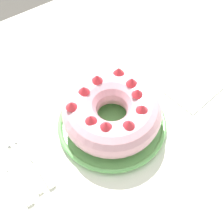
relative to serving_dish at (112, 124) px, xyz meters
name	(u,v)px	position (x,y,z in m)	size (l,w,h in m)	color
ground_plane	(110,220)	(-0.02, -0.02, -0.76)	(8.00, 8.00, 0.00)	#4C4742
dining_table	(108,149)	(-0.02, -0.02, -0.09)	(1.49, 1.17, 0.75)	silver
serving_dish	(112,124)	(0.00, 0.00, 0.00)	(0.28, 0.28, 0.02)	#6BB760
bundt_cake	(112,112)	(0.00, 0.00, 0.06)	(0.25, 0.25, 0.11)	#E09EAD
fork	(18,154)	(-0.24, 0.07, -0.01)	(0.02, 0.22, 0.01)	white
serving_knife	(12,170)	(-0.27, 0.03, -0.01)	(0.02, 0.24, 0.01)	white
cake_knife	(36,161)	(-0.21, 0.02, -0.01)	(0.02, 0.20, 0.01)	white
napkin	(195,89)	(0.27, -0.03, -0.01)	(0.16, 0.11, 0.00)	white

